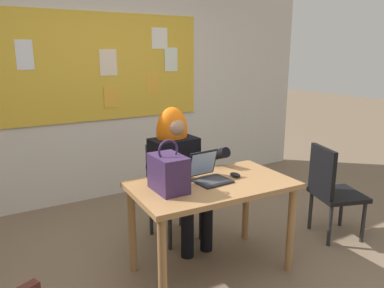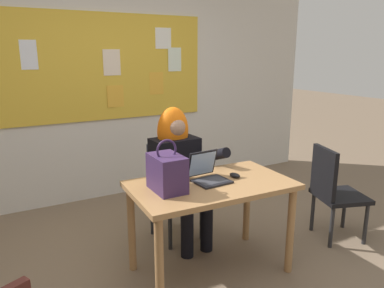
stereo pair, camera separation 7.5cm
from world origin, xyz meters
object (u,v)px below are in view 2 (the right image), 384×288
Objects in this scene: computer_mouse at (235,175)px; chair_extra_corner at (333,189)px; laptop at (208,174)px; desk_main at (211,196)px; chair_at_desk at (172,185)px; handbag at (167,172)px; person_costumed at (179,165)px.

computer_mouse is 1.08m from chair_extra_corner.
desk_main is at bearing -98.18° from laptop.
chair_extra_corner is (1.04, -0.11, -0.27)m from computer_mouse.
chair_extra_corner is at bearing -4.26° from desk_main.
chair_at_desk is 8.57× the size of computer_mouse.
laptop reaches higher than chair_extra_corner.
handbag reaches higher than desk_main.
desk_main is 0.59m from person_costumed.
handbag is at bearing -165.28° from chair_extra_corner.
laptop is 2.81× the size of computer_mouse.
computer_mouse is at bearing 12.83° from chair_at_desk.
laptop is 0.23m from computer_mouse.
computer_mouse is at bearing -0.66° from handbag.
chair_extra_corner is at bearing -10.60° from laptop.
desk_main is 0.73m from chair_at_desk.
chair_at_desk is 1.50m from chair_extra_corner.
desk_main is 0.43m from handbag.
handbag is at bearing -178.22° from laptop.
handbag is at bearing 172.95° from computer_mouse.
handbag is (-0.38, -0.57, 0.15)m from person_costumed.
desk_main is 1.41× the size of chair_at_desk.
laptop is 1.31m from chair_extra_corner.
laptop is (0.00, 0.06, 0.15)m from desk_main.
desk_main is 0.26m from computer_mouse.
chair_extra_corner reaches higher than computer_mouse.
computer_mouse is at bearing -167.23° from chair_extra_corner.
person_costumed is 0.53m from laptop.
chair_at_desk reaches higher than desk_main.
desk_main is 4.29× the size of laptop.
desk_main is at bearing -165.44° from chair_extra_corner.
chair_at_desk is (0.01, 0.72, -0.15)m from desk_main.
handbag reaches higher than computer_mouse.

